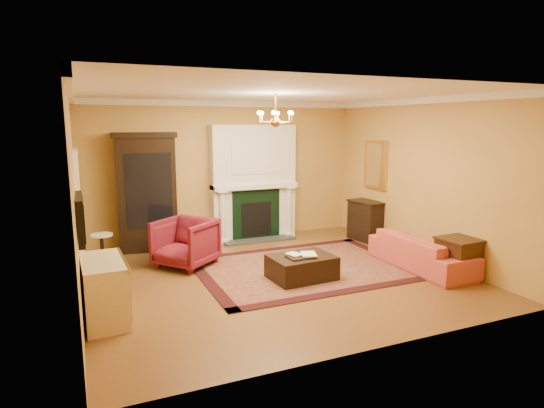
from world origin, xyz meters
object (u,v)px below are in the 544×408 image
console_table (366,221)px  china_cabinet (147,195)px  commode (104,290)px  leather_ottoman (302,267)px  wingback_armchair (185,240)px  coral_sofa (421,246)px  end_table (458,259)px  pedestal_table (102,250)px

console_table → china_cabinet: bearing=159.1°
commode → leather_ottoman: size_ratio=1.06×
wingback_armchair → commode: (-1.47, -1.85, -0.07)m
china_cabinet → wingback_armchair: size_ratio=2.39×
coral_sofa → console_table: 2.05m
wingback_armchair → end_table: bearing=18.7°
coral_sofa → leather_ottoman: coral_sofa is taller
pedestal_table → china_cabinet: bearing=50.2°
end_table → pedestal_table: bearing=153.7°
china_cabinet → leather_ottoman: (2.04, -2.80, -0.92)m
leather_ottoman → china_cabinet: bearing=122.1°
wingback_armchair → leather_ottoman: (1.59, -1.45, -0.27)m
coral_sofa → end_table: coral_sofa is taller
wingback_armchair → leather_ottoman: size_ratio=0.93×
pedestal_table → commode: commode is taller
end_table → console_table: (0.06, 2.71, 0.09)m
end_table → console_table: bearing=88.7°
china_cabinet → console_table: size_ratio=2.69×
pedestal_table → end_table: 5.99m
pedestal_table → coral_sofa: coral_sofa is taller
china_cabinet → coral_sofa: 5.31m
pedestal_table → console_table: console_table is taller
china_cabinet → leather_ottoman: bearing=-46.3°
leather_ottoman → wingback_armchair: bearing=133.9°
coral_sofa → end_table: (0.18, -0.68, -0.07)m
china_cabinet → end_table: china_cabinet is taller
commode → coral_sofa: commode is taller
coral_sofa → console_table: console_table is taller
pedestal_table → leather_ottoman: 3.42m
commode → console_table: 5.91m
pedestal_table → leather_ottoman: size_ratio=0.66×
pedestal_table → leather_ottoman: pedestal_table is taller
wingback_armchair → console_table: wingback_armchair is taller
pedestal_table → commode: bearing=-92.3°
coral_sofa → end_table: 0.70m
commode → end_table: (5.45, -0.59, -0.08)m
coral_sofa → pedestal_table: bearing=68.8°
console_table → leather_ottoman: size_ratio=0.82×
console_table → leather_ottoman: 3.00m
china_cabinet → console_table: (4.48, -1.07, -0.71)m
pedestal_table → end_table: size_ratio=1.03×
china_cabinet → leather_ottoman: size_ratio=2.22×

